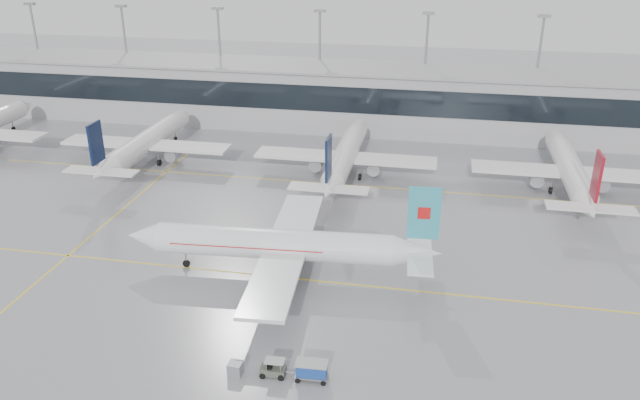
% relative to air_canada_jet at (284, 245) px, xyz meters
% --- Properties ---
extents(ground, '(320.00, 320.00, 0.00)m').
position_rel_air_canada_jet_xyz_m(ground, '(2.10, -1.03, -3.79)').
color(ground, gray).
rests_on(ground, ground).
extents(taxi_line_main, '(120.00, 0.25, 0.01)m').
position_rel_air_canada_jet_xyz_m(taxi_line_main, '(2.10, -1.03, -3.78)').
color(taxi_line_main, yellow).
rests_on(taxi_line_main, ground).
extents(taxi_line_north, '(120.00, 0.25, 0.01)m').
position_rel_air_canada_jet_xyz_m(taxi_line_north, '(2.10, 28.97, -3.78)').
color(taxi_line_north, yellow).
rests_on(taxi_line_north, ground).
extents(taxi_line_cross, '(0.25, 60.00, 0.01)m').
position_rel_air_canada_jet_xyz_m(taxi_line_cross, '(-27.90, 13.97, -3.78)').
color(taxi_line_cross, yellow).
rests_on(taxi_line_cross, ground).
extents(terminal, '(180.00, 15.00, 12.00)m').
position_rel_air_canada_jet_xyz_m(terminal, '(2.10, 60.97, 2.21)').
color(terminal, '#98989B').
rests_on(terminal, ground).
extents(terminal_glass, '(180.00, 0.20, 5.00)m').
position_rel_air_canada_jet_xyz_m(terminal_glass, '(2.10, 53.42, 3.71)').
color(terminal_glass, black).
rests_on(terminal_glass, ground).
extents(terminal_roof, '(182.00, 16.00, 0.40)m').
position_rel_air_canada_jet_xyz_m(terminal_roof, '(2.10, 60.97, 8.41)').
color(terminal_roof, gray).
rests_on(terminal_roof, ground).
extents(light_masts, '(156.40, 1.00, 22.60)m').
position_rel_air_canada_jet_xyz_m(light_masts, '(2.10, 66.97, 9.56)').
color(light_masts, gray).
rests_on(light_masts, ground).
extents(air_canada_jet, '(37.56, 30.38, 11.90)m').
position_rel_air_canada_jet_xyz_m(air_canada_jet, '(0.00, 0.00, 0.00)').
color(air_canada_jet, white).
rests_on(air_canada_jet, ground).
extents(parked_jet_b, '(29.64, 36.96, 11.72)m').
position_rel_air_canada_jet_xyz_m(parked_jet_b, '(-32.90, 32.66, -0.08)').
color(parked_jet_b, silver).
rests_on(parked_jet_b, ground).
extents(parked_jet_c, '(29.64, 36.96, 11.72)m').
position_rel_air_canada_jet_xyz_m(parked_jet_c, '(2.10, 32.66, -0.08)').
color(parked_jet_c, silver).
rests_on(parked_jet_c, ground).
extents(parked_jet_d, '(29.64, 36.96, 11.72)m').
position_rel_air_canada_jet_xyz_m(parked_jet_d, '(37.10, 32.66, -0.08)').
color(parked_jet_d, silver).
rests_on(parked_jet_d, ground).
extents(baggage_tug, '(3.49, 1.55, 1.68)m').
position_rel_air_canada_jet_xyz_m(baggage_tug, '(3.40, -18.21, -3.19)').
color(baggage_tug, '#474C3F').
rests_on(baggage_tug, ground).
extents(baggage_cart, '(3.01, 1.78, 1.81)m').
position_rel_air_canada_jet_xyz_m(baggage_cart, '(7.00, -18.04, -2.73)').
color(baggage_cart, gray).
rests_on(baggage_cart, ground).
extents(gse_unit, '(1.32, 1.23, 1.26)m').
position_rel_air_canada_jet_xyz_m(gse_unit, '(-0.03, -18.74, -3.16)').
color(gse_unit, slate).
rests_on(gse_unit, ground).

